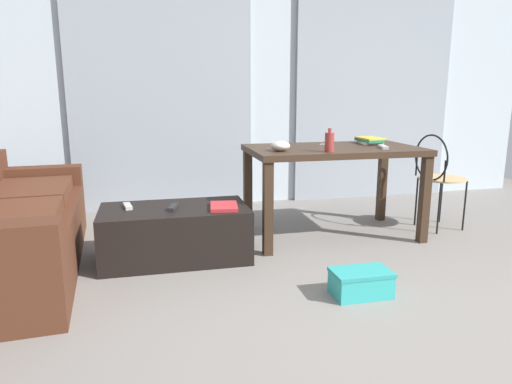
% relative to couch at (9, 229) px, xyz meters
% --- Properties ---
extents(ground_plane, '(7.33, 7.33, 0.00)m').
position_rel_couch_xyz_m(ground_plane, '(2.32, -0.26, -0.30)').
color(ground_plane, gray).
extents(wall_back, '(6.21, 0.10, 2.67)m').
position_rel_couch_xyz_m(wall_back, '(2.32, 1.67, 1.03)').
color(wall_back, silver).
rests_on(wall_back, ground).
extents(curtains, '(4.25, 0.03, 2.25)m').
position_rel_couch_xyz_m(curtains, '(2.32, 1.59, 0.83)').
color(curtains, '#99A3AD').
rests_on(curtains, ground).
extents(couch, '(0.94, 2.12, 0.74)m').
position_rel_couch_xyz_m(couch, '(0.00, 0.00, 0.00)').
color(couch, '#4C2819').
rests_on(couch, ground).
extents(coffee_table, '(1.07, 0.58, 0.39)m').
position_rel_couch_xyz_m(coffee_table, '(1.12, -0.01, -0.10)').
color(coffee_table, black).
rests_on(coffee_table, ground).
extents(craft_table, '(1.42, 0.81, 0.77)m').
position_rel_couch_xyz_m(craft_table, '(2.48, 0.25, 0.37)').
color(craft_table, '#382619').
rests_on(craft_table, ground).
extents(wire_chair, '(0.42, 0.43, 0.86)m').
position_rel_couch_xyz_m(wire_chair, '(3.46, 0.23, 0.23)').
color(wire_chair, tan).
rests_on(wire_chair, ground).
extents(bottle_near, '(0.07, 0.07, 0.18)m').
position_rel_couch_xyz_m(bottle_near, '(2.32, -0.03, 0.55)').
color(bottle_near, '#99332D').
rests_on(bottle_near, craft_table).
extents(bowl, '(0.15, 0.15, 0.08)m').
position_rel_couch_xyz_m(bowl, '(1.97, 0.11, 0.51)').
color(bowl, beige).
rests_on(bowl, craft_table).
extents(book_stack, '(0.20, 0.29, 0.06)m').
position_rel_couch_xyz_m(book_stack, '(2.89, 0.41, 0.50)').
color(book_stack, silver).
rests_on(book_stack, craft_table).
extents(tv_remote_on_table, '(0.10, 0.19, 0.02)m').
position_rel_couch_xyz_m(tv_remote_on_table, '(2.84, 0.08, 0.48)').
color(tv_remote_on_table, '#B7B7B2').
rests_on(tv_remote_on_table, craft_table).
extents(scissors, '(0.11, 0.10, 0.00)m').
position_rel_couch_xyz_m(scissors, '(2.49, 0.48, 0.47)').
color(scissors, '#9EA0A5').
rests_on(scissors, craft_table).
extents(tv_remote_primary, '(0.09, 0.18, 0.02)m').
position_rel_couch_xyz_m(tv_remote_primary, '(1.12, -0.05, 0.10)').
color(tv_remote_primary, '#232326').
rests_on(tv_remote_primary, coffee_table).
extents(tv_remote_secondary, '(0.08, 0.17, 0.02)m').
position_rel_couch_xyz_m(tv_remote_secondary, '(0.79, 0.06, 0.10)').
color(tv_remote_secondary, '#B7B7B2').
rests_on(tv_remote_secondary, coffee_table).
extents(magazine, '(0.23, 0.29, 0.03)m').
position_rel_couch_xyz_m(magazine, '(1.48, -0.11, 0.10)').
color(magazine, red).
rests_on(magazine, coffee_table).
extents(shoebox, '(0.36, 0.22, 0.16)m').
position_rel_couch_xyz_m(shoebox, '(2.19, -0.93, -0.22)').
color(shoebox, '#33B2AD').
rests_on(shoebox, ground).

